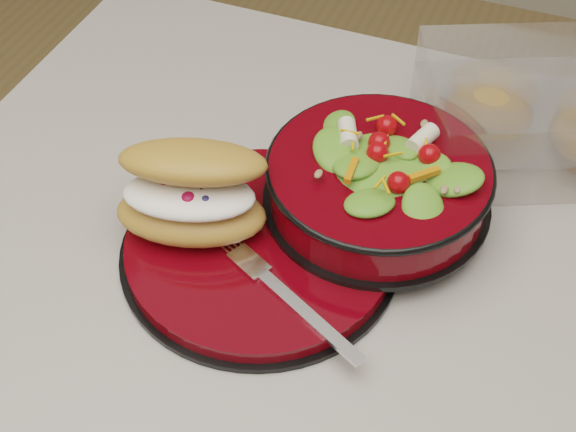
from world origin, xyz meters
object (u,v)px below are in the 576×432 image
at_px(salad_bowl, 379,177).
at_px(croissant, 192,193).
at_px(dinner_plate, 261,248).
at_px(fork, 290,298).
at_px(pastry_box, 544,113).

distance_m(salad_bowl, croissant, 0.17).
bearing_deg(salad_bowl, dinner_plate, -134.38).
bearing_deg(fork, dinner_plate, 69.89).
distance_m(dinner_plate, fork, 0.07).
height_order(dinner_plate, salad_bowl, salad_bowl).
bearing_deg(croissant, salad_bowl, 14.66).
bearing_deg(pastry_box, fork, -142.42).
height_order(dinner_plate, croissant, croissant).
bearing_deg(pastry_box, salad_bowl, -152.39).
distance_m(dinner_plate, croissant, 0.08).
bearing_deg(pastry_box, croissant, -162.03).
xyz_separation_m(dinner_plate, croissant, (-0.06, -0.00, 0.05)).
bearing_deg(fork, salad_bowl, 12.99).
height_order(fork, pastry_box, pastry_box).
xyz_separation_m(croissant, fork, (0.11, -0.05, -0.04)).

